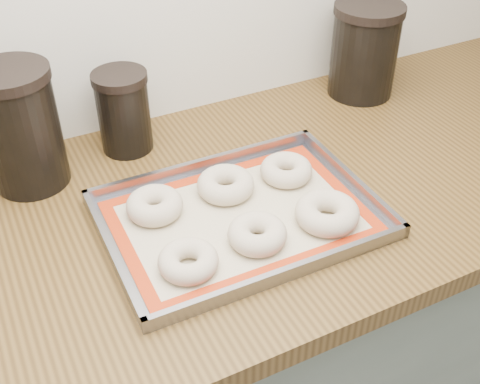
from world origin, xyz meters
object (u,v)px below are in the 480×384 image
bagel_back_left (155,205)px  bagel_back_mid (226,185)px  baking_tray (240,216)px  canister_mid (124,111)px  bagel_front_left (188,261)px  canister_right (364,50)px  bagel_front_right (327,213)px  bagel_front_mid (257,234)px  bagel_back_right (286,170)px  canister_left (21,128)px

bagel_back_left → bagel_back_mid: bearing=-0.4°
baking_tray → canister_mid: size_ratio=2.85×
bagel_front_left → canister_right: 0.69m
bagel_front_right → canister_right: 0.49m
bagel_front_mid → bagel_back_left: 0.19m
baking_tray → bagel_front_mid: size_ratio=4.80×
bagel_front_left → canister_right: bearing=31.8°
bagel_back_right → bagel_back_mid: bearing=175.9°
canister_right → bagel_back_mid: bearing=-154.6°
bagel_front_left → baking_tray: bearing=30.5°
baking_tray → canister_mid: 0.33m
bagel_front_mid → bagel_front_right: size_ratio=0.89×
bagel_back_mid → canister_right: 0.50m
bagel_back_left → bagel_front_right: bearing=-30.8°
bagel_front_right → canister_left: bearing=140.0°
bagel_front_left → bagel_back_right: (0.25, 0.14, 0.00)m
bagel_front_mid → canister_right: (0.46, 0.35, 0.08)m
bagel_front_right → canister_left: 0.55m
bagel_back_mid → canister_left: 0.37m
bagel_back_right → canister_right: canister_right is taller
bagel_back_mid → bagel_back_right: 0.12m
bagel_front_mid → bagel_back_right: bearing=45.4°
baking_tray → canister_left: 0.42m
bagel_back_right → bagel_front_right: bearing=-91.1°
bagel_front_mid → canister_left: canister_left is taller
bagel_front_mid → canister_left: bearing=130.1°
baking_tray → canister_mid: bearing=108.2°
bagel_front_right → canister_right: bearing=47.8°
bagel_front_left → bagel_back_mid: size_ratio=0.92×
baking_tray → canister_right: bearing=32.2°
bagel_front_left → bagel_back_right: 0.29m
bagel_front_mid → canister_mid: bearing=104.5°
bagel_front_mid → bagel_front_right: 0.13m
bagel_back_mid → canister_right: size_ratio=0.50×
canister_mid → canister_right: bearing=-2.0°
bagel_back_left → canister_right: canister_right is taller
baking_tray → bagel_back_left: (-0.13, 0.07, 0.02)m
bagel_back_left → canister_right: size_ratio=0.47×
bagel_front_left → bagel_back_mid: bagel_back_mid is taller
bagel_front_right → bagel_back_right: 0.14m
bagel_front_left → canister_mid: size_ratio=0.58×
bagel_front_right → bagel_back_mid: bagel_front_right is taller
bagel_front_mid → canister_left: (-0.29, 0.34, 0.09)m
bagel_back_right → baking_tray: bearing=-153.2°
bagel_back_mid → canister_right: canister_right is taller
bagel_back_left → canister_right: (0.58, 0.21, 0.08)m
bagel_back_right → bagel_back_left: bearing=177.9°
bagel_front_left → canister_mid: bearing=85.9°
bagel_back_left → canister_left: 0.28m
bagel_back_left → bagel_back_right: size_ratio=1.01×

